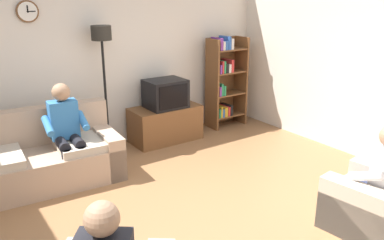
{
  "coord_description": "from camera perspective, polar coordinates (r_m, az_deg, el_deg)",
  "views": [
    {
      "loc": [
        -2.2,
        -2.92,
        2.29
      ],
      "look_at": [
        0.27,
        0.66,
        0.87
      ],
      "focal_mm": 36.93,
      "sensor_mm": 36.0,
      "label": 1
    }
  ],
  "objects": [
    {
      "name": "person_on_couch",
      "position": [
        5.08,
        -17.69,
        -1.11
      ],
      "size": [
        0.53,
        0.56,
        1.24
      ],
      "color": "#3372B2",
      "rests_on": "ground_plane"
    },
    {
      "name": "ground_plane",
      "position": [
        4.31,
        2.12,
        -14.04
      ],
      "size": [
        12.0,
        12.0,
        0.0
      ],
      "primitive_type": "plane",
      "color": "#8C603D"
    },
    {
      "name": "couch",
      "position": [
        5.24,
        -21.09,
        -5.42
      ],
      "size": [
        1.96,
        1.01,
        0.9
      ],
      "color": "tan",
      "rests_on": "ground_plane"
    },
    {
      "name": "bookshelf",
      "position": [
        6.92,
        4.63,
        5.75
      ],
      "size": [
        0.68,
        0.36,
        1.58
      ],
      "color": "brown",
      "rests_on": "ground_plane"
    },
    {
      "name": "tv_stand",
      "position": [
        6.33,
        -3.87,
        -0.52
      ],
      "size": [
        1.1,
        0.56,
        0.56
      ],
      "color": "brown",
      "rests_on": "ground_plane"
    },
    {
      "name": "tv",
      "position": [
        6.17,
        -3.85,
        3.82
      ],
      "size": [
        0.6,
        0.49,
        0.44
      ],
      "color": "black",
      "rests_on": "tv_stand"
    },
    {
      "name": "right_wall",
      "position": [
        5.91,
        25.34,
        7.18
      ],
      "size": [
        0.12,
        5.8,
        2.7
      ],
      "primitive_type": "cube",
      "color": "silver",
      "rests_on": "ground_plane"
    },
    {
      "name": "back_wall_assembly",
      "position": [
        6.07,
        -13.04,
        8.69
      ],
      "size": [
        6.2,
        0.17,
        2.7
      ],
      "color": "silver",
      "rests_on": "ground_plane"
    },
    {
      "name": "floor_lamp",
      "position": [
        5.74,
        -12.77,
        9.19
      ],
      "size": [
        0.28,
        0.28,
        1.85
      ],
      "color": "black",
      "rests_on": "ground_plane"
    },
    {
      "name": "armchair_near_bookshelf",
      "position": [
        4.39,
        25.62,
        -11.02
      ],
      "size": [
        0.91,
        0.98,
        0.9
      ],
      "color": "#BCAD99",
      "rests_on": "ground_plane"
    },
    {
      "name": "person_in_right_armchair",
      "position": [
        4.28,
        25.09,
        -6.95
      ],
      "size": [
        0.55,
        0.57,
        1.12
      ],
      "color": "silver",
      "rests_on": "ground_plane"
    }
  ]
}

